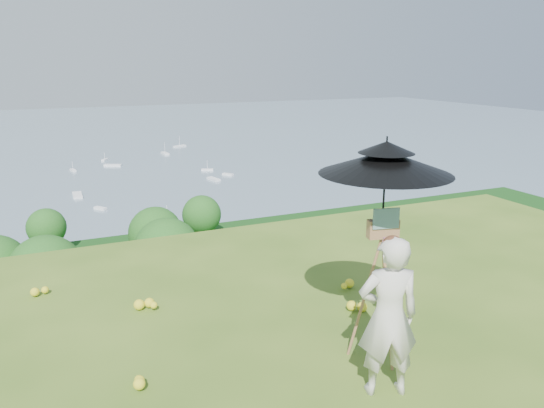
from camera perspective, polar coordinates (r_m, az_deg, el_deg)
name	(u,v)px	position (r m, az deg, el deg)	size (l,w,h in m)	color
shoreline_tier	(77,331)	(86.15, -20.20, -12.73)	(170.00, 28.00, 8.00)	#72675B
bay_water	(46,151)	(244.62, -23.18, 5.26)	(700.00, 700.00, 0.00)	slate
slope_trees	(94,319)	(41.01, -18.58, -11.66)	(110.00, 50.00, 6.00)	#195519
harbor_town	(73,291)	(83.41, -20.60, -8.77)	(110.00, 22.00, 5.00)	silver
moored_boats	(5,195)	(167.18, -26.77, 0.87)	(140.00, 140.00, 0.70)	white
painter	(388,317)	(4.94, 12.39, -11.75)	(0.55, 0.36, 1.52)	beige
field_easel	(380,284)	(5.47, 11.52, -8.44)	(0.61, 0.61, 1.61)	#8D613B
sun_umbrella	(384,186)	(5.18, 12.00, 1.89)	(1.28, 1.28, 0.96)	black
painter_cap	(393,240)	(4.66, 12.88, -3.84)	(0.18, 0.21, 0.10)	#C86D7D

